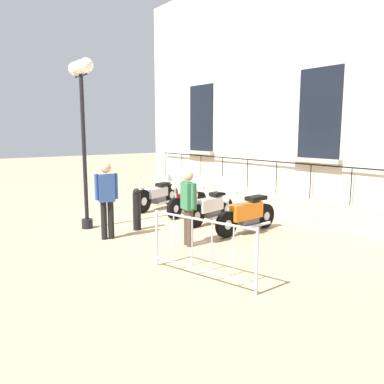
{
  "coord_description": "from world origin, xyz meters",
  "views": [
    {
      "loc": [
        6.4,
        8.5,
        2.48
      ],
      "look_at": [
        -0.1,
        0.0,
        0.8
      ],
      "focal_mm": 36.45,
      "sensor_mm": 36.0,
      "label": 1
    }
  ],
  "objects_px": {
    "motorcycle_white": "(210,208)",
    "crowd_barrier": "(202,246)",
    "bollard": "(137,209)",
    "pedestrian_standing": "(107,196)",
    "pedestrian_walking": "(188,204)",
    "lamppost": "(82,103)",
    "motorcycle_silver": "(157,195)",
    "motorcycle_orange": "(246,214)",
    "motorcycle_red": "(187,201)"
  },
  "relations": [
    {
      "from": "lamppost",
      "to": "bollard",
      "type": "distance_m",
      "value": 2.94
    },
    {
      "from": "lamppost",
      "to": "pedestrian_standing",
      "type": "distance_m",
      "value": 2.49
    },
    {
      "from": "lamppost",
      "to": "crowd_barrier",
      "type": "xyz_separation_m",
      "value": [
        -0.16,
        4.51,
        -2.6
      ]
    },
    {
      "from": "motorcycle_white",
      "to": "bollard",
      "type": "bearing_deg",
      "value": -16.73
    },
    {
      "from": "motorcycle_white",
      "to": "bollard",
      "type": "relative_size",
      "value": 1.76
    },
    {
      "from": "crowd_barrier",
      "to": "bollard",
      "type": "bearing_deg",
      "value": -102.29
    },
    {
      "from": "motorcycle_orange",
      "to": "crowd_barrier",
      "type": "relative_size",
      "value": 0.99
    },
    {
      "from": "pedestrian_walking",
      "to": "crowd_barrier",
      "type": "bearing_deg",
      "value": 59.73
    },
    {
      "from": "motorcycle_white",
      "to": "crowd_barrier",
      "type": "bearing_deg",
      "value": 47.88
    },
    {
      "from": "motorcycle_silver",
      "to": "pedestrian_standing",
      "type": "bearing_deg",
      "value": 39.16
    },
    {
      "from": "motorcycle_red",
      "to": "crowd_barrier",
      "type": "bearing_deg",
      "value": 56.02
    },
    {
      "from": "motorcycle_orange",
      "to": "crowd_barrier",
      "type": "height_order",
      "value": "motorcycle_orange"
    },
    {
      "from": "motorcycle_red",
      "to": "lamppost",
      "type": "height_order",
      "value": "lamppost"
    },
    {
      "from": "crowd_barrier",
      "to": "motorcycle_silver",
      "type": "bearing_deg",
      "value": -115.39
    },
    {
      "from": "crowd_barrier",
      "to": "motorcycle_orange",
      "type": "bearing_deg",
      "value": -148.37
    },
    {
      "from": "motorcycle_orange",
      "to": "pedestrian_standing",
      "type": "height_order",
      "value": "pedestrian_standing"
    },
    {
      "from": "pedestrian_standing",
      "to": "pedestrian_walking",
      "type": "distance_m",
      "value": 1.96
    },
    {
      "from": "motorcycle_silver",
      "to": "motorcycle_white",
      "type": "xyz_separation_m",
      "value": [
        -0.08,
        2.54,
        -0.01
      ]
    },
    {
      "from": "lamppost",
      "to": "crowd_barrier",
      "type": "relative_size",
      "value": 2.0
    },
    {
      "from": "lamppost",
      "to": "motorcycle_orange",
      "type": "bearing_deg",
      "value": 136.3
    },
    {
      "from": "motorcycle_red",
      "to": "motorcycle_orange",
      "type": "distance_m",
      "value": 2.5
    },
    {
      "from": "motorcycle_red",
      "to": "motorcycle_orange",
      "type": "relative_size",
      "value": 0.91
    },
    {
      "from": "motorcycle_silver",
      "to": "crowd_barrier",
      "type": "distance_m",
      "value": 6.14
    },
    {
      "from": "motorcycle_white",
      "to": "motorcycle_orange",
      "type": "height_order",
      "value": "motorcycle_orange"
    },
    {
      "from": "motorcycle_red",
      "to": "motorcycle_white",
      "type": "relative_size",
      "value": 1.0
    },
    {
      "from": "motorcycle_red",
      "to": "lamppost",
      "type": "distance_m",
      "value": 4.06
    },
    {
      "from": "motorcycle_silver",
      "to": "pedestrian_walking",
      "type": "xyz_separation_m",
      "value": [
        1.65,
        3.86,
        0.49
      ]
    },
    {
      "from": "motorcycle_white",
      "to": "pedestrian_walking",
      "type": "height_order",
      "value": "pedestrian_walking"
    },
    {
      "from": "motorcycle_silver",
      "to": "bollard",
      "type": "distance_m",
      "value": 2.7
    },
    {
      "from": "bollard",
      "to": "pedestrian_walking",
      "type": "bearing_deg",
      "value": 96.16
    },
    {
      "from": "motorcycle_orange",
      "to": "pedestrian_walking",
      "type": "height_order",
      "value": "pedestrian_walking"
    },
    {
      "from": "motorcycle_white",
      "to": "lamppost",
      "type": "height_order",
      "value": "lamppost"
    },
    {
      "from": "pedestrian_standing",
      "to": "motorcycle_silver",
      "type": "bearing_deg",
      "value": -140.84
    },
    {
      "from": "motorcycle_red",
      "to": "motorcycle_silver",
      "type": "bearing_deg",
      "value": -81.43
    },
    {
      "from": "pedestrian_standing",
      "to": "pedestrian_walking",
      "type": "xyz_separation_m",
      "value": [
        -1.16,
        1.57,
        -0.09
      ]
    },
    {
      "from": "motorcycle_orange",
      "to": "crowd_barrier",
      "type": "distance_m",
      "value": 3.25
    },
    {
      "from": "motorcycle_white",
      "to": "bollard",
      "type": "height_order",
      "value": "motorcycle_white"
    },
    {
      "from": "lamppost",
      "to": "pedestrian_standing",
      "type": "height_order",
      "value": "lamppost"
    },
    {
      "from": "lamppost",
      "to": "crowd_barrier",
      "type": "bearing_deg",
      "value": 92.06
    },
    {
      "from": "motorcycle_orange",
      "to": "lamppost",
      "type": "distance_m",
      "value": 4.87
    },
    {
      "from": "motorcycle_orange",
      "to": "motorcycle_red",
      "type": "bearing_deg",
      "value": -91.46
    },
    {
      "from": "lamppost",
      "to": "motorcycle_red",
      "type": "bearing_deg",
      "value": 174.21
    },
    {
      "from": "bollard",
      "to": "motorcycle_orange",
      "type": "bearing_deg",
      "value": 136.7
    },
    {
      "from": "motorcycle_orange",
      "to": "pedestrian_walking",
      "type": "xyz_separation_m",
      "value": [
        1.79,
        0.02,
        0.46
      ]
    },
    {
      "from": "motorcycle_red",
      "to": "pedestrian_walking",
      "type": "distance_m",
      "value": 3.16
    },
    {
      "from": "motorcycle_silver",
      "to": "motorcycle_red",
      "type": "distance_m",
      "value": 1.36
    },
    {
      "from": "lamppost",
      "to": "pedestrian_walking",
      "type": "relative_size",
      "value": 2.55
    },
    {
      "from": "motorcycle_silver",
      "to": "crowd_barrier",
      "type": "height_order",
      "value": "crowd_barrier"
    },
    {
      "from": "crowd_barrier",
      "to": "bollard",
      "type": "xyz_separation_m",
      "value": [
        -0.78,
        -3.58,
        -0.03
      ]
    },
    {
      "from": "pedestrian_standing",
      "to": "pedestrian_walking",
      "type": "height_order",
      "value": "pedestrian_standing"
    }
  ]
}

